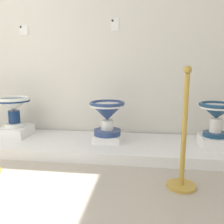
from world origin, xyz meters
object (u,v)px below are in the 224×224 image
at_px(antique_toilet_squat_floral, 216,113).
at_px(info_placard_second, 115,24).
at_px(info_placard_first, 24,30).
at_px(antique_toilet_pale_glazed, 13,105).
at_px(plinth_block_central_ornate, 107,138).
at_px(antique_toilet_central_ornate, 107,113).
at_px(stanchion_post_near_right, 183,151).
at_px(plinth_block_squat_floral, 214,142).
at_px(plinth_block_pale_glazed, 15,131).

height_order(antique_toilet_squat_floral, info_placard_second, info_placard_second).
distance_m(info_placard_first, info_placard_second, 1.21).
height_order(antique_toilet_pale_glazed, info_placard_second, info_placard_second).
relative_size(plinth_block_central_ornate, antique_toilet_central_ornate, 0.77).
bearing_deg(stanchion_post_near_right, antique_toilet_squat_floral, 59.56).
height_order(antique_toilet_central_ornate, antique_toilet_squat_floral, antique_toilet_squat_floral).
xyz_separation_m(plinth_block_central_ornate, info_placard_second, (0.03, 0.43, 1.34)).
bearing_deg(info_placard_second, antique_toilet_pale_glazed, -163.54).
xyz_separation_m(plinth_block_squat_floral, info_placard_second, (-1.15, 0.47, 1.32)).
bearing_deg(stanchion_post_near_right, antique_toilet_pale_glazed, 155.72).
distance_m(plinth_block_central_ornate, antique_toilet_central_ornate, 0.30).
height_order(plinth_block_squat_floral, antique_toilet_squat_floral, antique_toilet_squat_floral).
height_order(plinth_block_central_ornate, info_placard_second, info_placard_second).
xyz_separation_m(plinth_block_central_ornate, plinth_block_squat_floral, (1.19, -0.04, 0.02)).
xyz_separation_m(plinth_block_pale_glazed, antique_toilet_central_ornate, (1.19, -0.07, 0.28)).
xyz_separation_m(antique_toilet_central_ornate, info_placard_second, (0.03, 0.43, 1.04)).
xyz_separation_m(plinth_block_pale_glazed, info_placard_second, (1.22, 0.36, 1.32)).
distance_m(plinth_block_squat_floral, antique_toilet_squat_floral, 0.32).
relative_size(plinth_block_squat_floral, info_placard_first, 2.68).
relative_size(antique_toilet_pale_glazed, info_placard_second, 2.68).
distance_m(info_placard_second, stanchion_post_near_right, 1.85).
xyz_separation_m(plinth_block_pale_glazed, stanchion_post_near_right, (1.93, -0.87, 0.14)).
height_order(antique_toilet_squat_floral, stanchion_post_near_right, stanchion_post_near_right).
relative_size(plinth_block_pale_glazed, stanchion_post_near_right, 0.39).
xyz_separation_m(plinth_block_pale_glazed, antique_toilet_pale_glazed, (0.00, 0.00, 0.33)).
relative_size(antique_toilet_squat_floral, info_placard_first, 2.97).
relative_size(info_placard_second, stanchion_post_near_right, 0.16).
bearing_deg(antique_toilet_pale_glazed, info_placard_second, 16.46).
relative_size(plinth_block_pale_glazed, antique_toilet_central_ornate, 0.96).
relative_size(antique_toilet_central_ornate, info_placard_first, 3.21).
height_order(antique_toilet_central_ornate, plinth_block_squat_floral, antique_toilet_central_ornate).
distance_m(antique_toilet_squat_floral, info_placard_first, 2.59).
bearing_deg(plinth_block_squat_floral, antique_toilet_pale_glazed, 177.31).
xyz_separation_m(plinth_block_pale_glazed, plinth_block_central_ornate, (1.19, -0.07, -0.02)).
relative_size(antique_toilet_pale_glazed, plinth_block_central_ornate, 1.35).
distance_m(plinth_block_pale_glazed, stanchion_post_near_right, 2.12).
bearing_deg(plinth_block_central_ornate, stanchion_post_near_right, -47.33).
bearing_deg(plinth_block_pale_glazed, stanchion_post_near_right, -24.28).
relative_size(plinth_block_pale_glazed, info_placard_first, 3.07).
distance_m(antique_toilet_pale_glazed, stanchion_post_near_right, 2.12).
bearing_deg(info_placard_first, stanchion_post_near_right, -32.74).
bearing_deg(info_placard_second, info_placard_first, -180.00).
bearing_deg(stanchion_post_near_right, plinth_block_squat_floral, 59.56).
distance_m(antique_toilet_pale_glazed, info_placard_first, 1.01).
height_order(plinth_block_pale_glazed, plinth_block_squat_floral, plinth_block_pale_glazed).
relative_size(plinth_block_pale_glazed, plinth_block_squat_floral, 1.14).
bearing_deg(antique_toilet_squat_floral, info_placard_second, 157.67).
height_order(info_placard_second, stanchion_post_near_right, info_placard_second).
bearing_deg(plinth_block_squat_floral, plinth_block_pale_glazed, 177.31).
bearing_deg(plinth_block_central_ornate, info_placard_first, 159.96).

